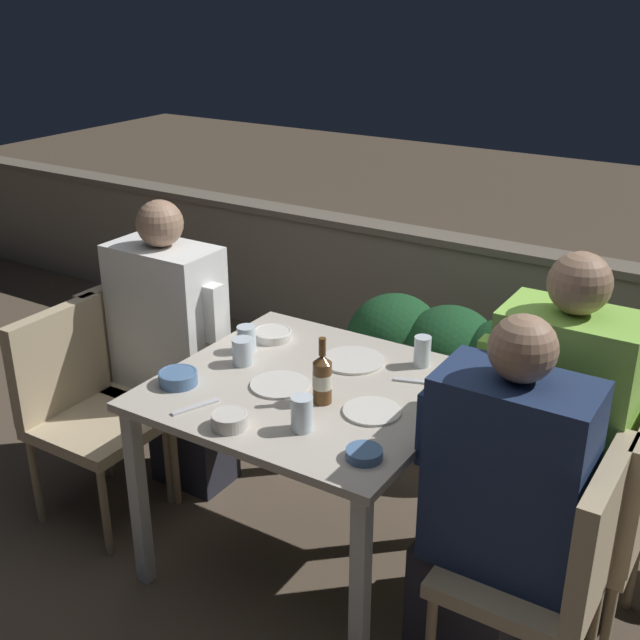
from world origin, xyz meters
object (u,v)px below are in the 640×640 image
object	(u,v)px
chair_left_near	(80,396)
chair_right_near	(558,559)
chair_right_far	(604,505)
person_green_blouse	(548,447)
chair_left_far	(143,359)
beer_bottle	(322,378)
person_white_polo	(175,347)
person_navy_jumper	(495,507)

from	to	relation	value
chair_left_near	chair_right_near	world-z (taller)	same
chair_right_far	person_green_blouse	size ratio (longest dim) A/B	0.65
chair_right_near	chair_right_far	size ratio (longest dim) A/B	1.00
chair_left_far	chair_right_far	bearing A→B (deg)	-0.10
chair_left_far	beer_bottle	size ratio (longest dim) A/B	3.69
person_white_polo	person_navy_jumper	distance (m)	1.58
chair_left_far	person_white_polo	size ratio (longest dim) A/B	0.69
chair_right_near	person_white_polo	bearing A→B (deg)	169.13
person_white_polo	beer_bottle	size ratio (longest dim) A/B	5.36
chair_left_far	beer_bottle	distance (m)	1.18
chair_left_far	chair_left_near	bearing A→B (deg)	-85.94
chair_left_near	person_white_polo	world-z (taller)	person_white_polo
chair_left_far	person_navy_jumper	distance (m)	1.78
chair_right_near	chair_right_far	bearing A→B (deg)	81.70
chair_right_far	person_green_blouse	bearing A→B (deg)	-180.00
person_white_polo	chair_left_near	bearing A→B (deg)	-114.26
person_white_polo	chair_right_far	size ratio (longest dim) A/B	1.45
person_navy_jumper	chair_left_near	bearing A→B (deg)	-178.37
person_white_polo	person_green_blouse	distance (m)	1.60
chair_left_near	person_white_polo	xyz separation A→B (m)	(0.17, 0.38, 0.11)
beer_bottle	chair_left_far	bearing A→B (deg)	166.34
beer_bottle	person_green_blouse	bearing A→B (deg)	20.75
chair_left_far	person_navy_jumper	world-z (taller)	person_navy_jumper
person_white_polo	person_navy_jumper	bearing A→B (deg)	-12.25
person_green_blouse	chair_left_far	bearing A→B (deg)	179.89
person_green_blouse	beer_bottle	size ratio (longest dim) A/B	5.68
beer_bottle	person_navy_jumper	bearing A→B (deg)	-6.01
chair_left_far	beer_bottle	bearing A→B (deg)	-13.66
chair_left_far	chair_right_near	size ratio (longest dim) A/B	1.00
chair_right_far	person_green_blouse	world-z (taller)	person_green_blouse
beer_bottle	chair_right_far	bearing A→B (deg)	16.43
chair_left_far	chair_right_near	xyz separation A→B (m)	(1.95, -0.34, 0.00)
chair_left_near	chair_left_far	size ratio (longest dim) A/B	1.00
beer_bottle	chair_left_near	bearing A→B (deg)	-173.78
chair_right_near	beer_bottle	bearing A→B (deg)	175.41
chair_right_far	chair_right_near	bearing A→B (deg)	-98.30
person_white_polo	chair_right_far	bearing A→B (deg)	-0.11
person_white_polo	person_navy_jumper	xyz separation A→B (m)	(1.54, -0.34, -0.01)
chair_left_near	chair_left_far	distance (m)	0.39
person_navy_jumper	chair_left_far	bearing A→B (deg)	169.12
chair_right_far	beer_bottle	distance (m)	0.99
chair_left_near	chair_right_near	size ratio (longest dim) A/B	1.00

